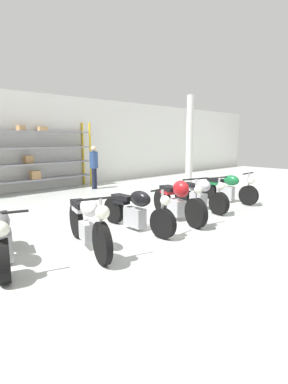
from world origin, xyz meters
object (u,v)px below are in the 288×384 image
at_px(motorcycle_red, 178,201).
at_px(motorcycle_silver, 200,195).
at_px(shelving_rack, 30,155).
at_px(motorcycle_grey, 2,238).
at_px(person_near_rack, 94,164).
at_px(motorcycle_green, 228,188).
at_px(motorcycle_black, 137,210).
at_px(motorcycle_white, 88,221).

bearing_deg(motorcycle_red, motorcycle_silver, 119.33).
height_order(shelving_rack, motorcycle_grey, shelving_rack).
bearing_deg(motorcycle_grey, person_near_rack, 152.15).
bearing_deg(motorcycle_green, person_near_rack, -162.18).
distance_m(motorcycle_black, motorcycle_red, 1.24).
bearing_deg(person_near_rack, motorcycle_black, 121.77).
distance_m(motorcycle_white, motorcycle_red, 2.62).
relative_size(motorcycle_black, motorcycle_green, 1.07).
bearing_deg(motorcycle_red, motorcycle_green, 112.51).
xyz_separation_m(shelving_rack, motorcycle_silver, (2.16, -5.91, -0.92)).
bearing_deg(shelving_rack, person_near_rack, -26.31).
relative_size(motorcycle_grey, motorcycle_red, 0.96).
bearing_deg(motorcycle_silver, motorcycle_grey, -78.83).
distance_m(motorcycle_red, person_near_rack, 5.36).
height_order(shelving_rack, motorcycle_red, shelving_rack).
height_order(motorcycle_red, person_near_rack, person_near_rack).
height_order(motorcycle_red, motorcycle_green, motorcycle_red).
relative_size(shelving_rack, motorcycle_silver, 2.38).
xyz_separation_m(motorcycle_black, motorcycle_red, (1.24, -0.09, 0.04)).
bearing_deg(motorcycle_silver, motorcycle_green, 100.72).
bearing_deg(motorcycle_green, motorcycle_grey, -89.30).
bearing_deg(shelving_rack, motorcycle_white, -105.27).
relative_size(shelving_rack, motorcycle_grey, 2.42).
xyz_separation_m(motorcycle_white, person_near_rack, (3.78, 5.37, 0.46)).
height_order(motorcycle_white, person_near_rack, person_near_rack).
distance_m(motorcycle_grey, motorcycle_silver, 5.21).
bearing_deg(motorcycle_green, motorcycle_white, -84.97).
xyz_separation_m(motorcycle_grey, motorcycle_black, (2.68, -0.14, 0.02)).
distance_m(motorcycle_grey, motorcycle_black, 2.68).
height_order(motorcycle_green, person_near_rack, person_near_rack).
bearing_deg(motorcycle_white, motorcycle_green, 110.89).
relative_size(motorcycle_white, motorcycle_silver, 1.06).
xyz_separation_m(motorcycle_red, motorcycle_green, (2.74, 0.32, -0.04)).
relative_size(motorcycle_grey, person_near_rack, 1.19).
height_order(motorcycle_black, motorcycle_red, motorcycle_red).
bearing_deg(motorcycle_black, motorcycle_red, 84.95).
xyz_separation_m(motorcycle_white, motorcycle_black, (1.37, 0.25, -0.07)).
relative_size(motorcycle_white, motorcycle_black, 1.00).
distance_m(motorcycle_white, person_near_rack, 6.58).
bearing_deg(motorcycle_green, shelving_rack, -148.55).
bearing_deg(person_near_rack, motorcycle_grey, 101.37).
xyz_separation_m(motorcycle_grey, person_near_rack, (5.08, 4.98, 0.56)).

